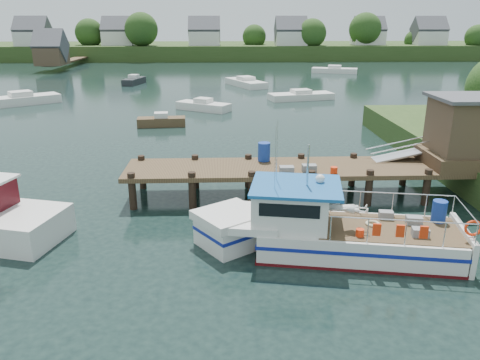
{
  "coord_description": "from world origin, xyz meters",
  "views": [
    {
      "loc": [
        -1.71,
        -19.78,
        7.56
      ],
      "look_at": [
        -1.0,
        -1.5,
        1.3
      ],
      "focal_mm": 35.0,
      "sensor_mm": 36.0,
      "label": 1
    }
  ],
  "objects_px": {
    "lobster_boat": "(323,230)",
    "moored_c": "(301,96)",
    "moored_b": "(203,106)",
    "moored_d": "(246,83)",
    "moored_rowboat": "(161,121)",
    "dock": "(408,147)",
    "moored_a": "(21,100)",
    "moored_e": "(134,81)",
    "moored_far": "(334,70)"
  },
  "relations": [
    {
      "from": "lobster_boat",
      "to": "moored_e",
      "type": "distance_m",
      "value": 47.51
    },
    {
      "from": "moored_a",
      "to": "moored_b",
      "type": "xyz_separation_m",
      "value": [
        17.34,
        -3.71,
        -0.06
      ]
    },
    {
      "from": "dock",
      "to": "moored_rowboat",
      "type": "distance_m",
      "value": 19.88
    },
    {
      "from": "dock",
      "to": "moored_rowboat",
      "type": "height_order",
      "value": "dock"
    },
    {
      "from": "moored_far",
      "to": "moored_a",
      "type": "xyz_separation_m",
      "value": [
        -36.11,
        -26.8,
        0.04
      ]
    },
    {
      "from": "moored_d",
      "to": "moored_rowboat",
      "type": "bearing_deg",
      "value": -102.94
    },
    {
      "from": "moored_c",
      "to": "moored_e",
      "type": "xyz_separation_m",
      "value": [
        -18.9,
        12.75,
        0.06
      ]
    },
    {
      "from": "lobster_boat",
      "to": "moored_d",
      "type": "height_order",
      "value": "lobster_boat"
    },
    {
      "from": "moored_b",
      "to": "moored_d",
      "type": "bearing_deg",
      "value": 70.37
    },
    {
      "from": "moored_far",
      "to": "dock",
      "type": "bearing_deg",
      "value": -98.59
    },
    {
      "from": "moored_rowboat",
      "to": "moored_e",
      "type": "relative_size",
      "value": 0.81
    },
    {
      "from": "moored_b",
      "to": "moored_e",
      "type": "relative_size",
      "value": 1.12
    },
    {
      "from": "moored_a",
      "to": "dock",
      "type": "bearing_deg",
      "value": -58.9
    },
    {
      "from": "moored_far",
      "to": "moored_a",
      "type": "relative_size",
      "value": 1.03
    },
    {
      "from": "lobster_boat",
      "to": "moored_far",
      "type": "height_order",
      "value": "lobster_boat"
    },
    {
      "from": "dock",
      "to": "moored_rowboat",
      "type": "bearing_deg",
      "value": 130.27
    },
    {
      "from": "lobster_boat",
      "to": "moored_e",
      "type": "relative_size",
      "value": 2.07
    },
    {
      "from": "lobster_boat",
      "to": "moored_a",
      "type": "distance_m",
      "value": 37.99
    },
    {
      "from": "moored_rowboat",
      "to": "moored_far",
      "type": "relative_size",
      "value": 0.52
    },
    {
      "from": "moored_d",
      "to": "moored_e",
      "type": "bearing_deg",
      "value": 175.63
    },
    {
      "from": "moored_b",
      "to": "moored_d",
      "type": "distance_m",
      "value": 16.51
    },
    {
      "from": "lobster_boat",
      "to": "moored_b",
      "type": "relative_size",
      "value": 1.85
    },
    {
      "from": "dock",
      "to": "lobster_boat",
      "type": "relative_size",
      "value": 1.78
    },
    {
      "from": "lobster_boat",
      "to": "moored_rowboat",
      "type": "xyz_separation_m",
      "value": [
        -7.97,
        20.53,
        -0.43
      ]
    },
    {
      "from": "lobster_boat",
      "to": "moored_e",
      "type": "xyz_separation_m",
      "value": [
        -14.34,
        45.3,
        -0.37
      ]
    },
    {
      "from": "moored_a",
      "to": "moored_b",
      "type": "height_order",
      "value": "moored_a"
    },
    {
      "from": "moored_d",
      "to": "moored_e",
      "type": "relative_size",
      "value": 1.61
    },
    {
      "from": "lobster_boat",
      "to": "moored_c",
      "type": "xyz_separation_m",
      "value": [
        4.55,
        32.54,
        -0.44
      ]
    },
    {
      "from": "moored_d",
      "to": "moored_e",
      "type": "distance_m",
      "value": 14.06
    },
    {
      "from": "moored_b",
      "to": "lobster_boat",
      "type": "bearing_deg",
      "value": -83.03
    },
    {
      "from": "dock",
      "to": "moored_d",
      "type": "relative_size",
      "value": 2.28
    },
    {
      "from": "moored_e",
      "to": "lobster_boat",
      "type": "bearing_deg",
      "value": -68.78
    },
    {
      "from": "moored_a",
      "to": "moored_far",
      "type": "bearing_deg",
      "value": 20.57
    },
    {
      "from": "moored_c",
      "to": "moored_d",
      "type": "relative_size",
      "value": 0.93
    },
    {
      "from": "moored_far",
      "to": "moored_d",
      "type": "height_order",
      "value": "moored_d"
    },
    {
      "from": "lobster_boat",
      "to": "moored_b",
      "type": "bearing_deg",
      "value": 110.69
    },
    {
      "from": "dock",
      "to": "lobster_boat",
      "type": "bearing_deg",
      "value": -131.6
    },
    {
      "from": "lobster_boat",
      "to": "moored_far",
      "type": "relative_size",
      "value": 1.32
    },
    {
      "from": "moored_b",
      "to": "moored_d",
      "type": "xyz_separation_m",
      "value": [
        4.56,
        15.87,
        0.04
      ]
    },
    {
      "from": "moored_a",
      "to": "moored_c",
      "type": "distance_m",
      "value": 27.0
    },
    {
      "from": "moored_far",
      "to": "moored_d",
      "type": "distance_m",
      "value": 20.41
    },
    {
      "from": "moored_rowboat",
      "to": "moored_b",
      "type": "height_order",
      "value": "moored_b"
    },
    {
      "from": "lobster_boat",
      "to": "moored_c",
      "type": "distance_m",
      "value": 32.86
    },
    {
      "from": "moored_rowboat",
      "to": "moored_c",
      "type": "bearing_deg",
      "value": 68.67
    },
    {
      "from": "lobster_boat",
      "to": "moored_far",
      "type": "bearing_deg",
      "value": 86.67
    },
    {
      "from": "moored_a",
      "to": "moored_e",
      "type": "xyz_separation_m",
      "value": [
        8.04,
        14.6,
        -0.03
      ]
    },
    {
      "from": "dock",
      "to": "moored_far",
      "type": "relative_size",
      "value": 2.34
    },
    {
      "from": "lobster_boat",
      "to": "moored_a",
      "type": "bearing_deg",
      "value": 136.19
    },
    {
      "from": "moored_rowboat",
      "to": "moored_d",
      "type": "distance_m",
      "value": 23.56
    },
    {
      "from": "moored_a",
      "to": "moored_c",
      "type": "height_order",
      "value": "moored_a"
    }
  ]
}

